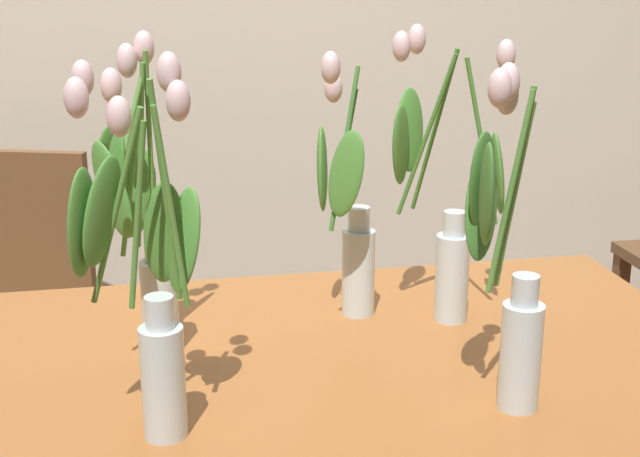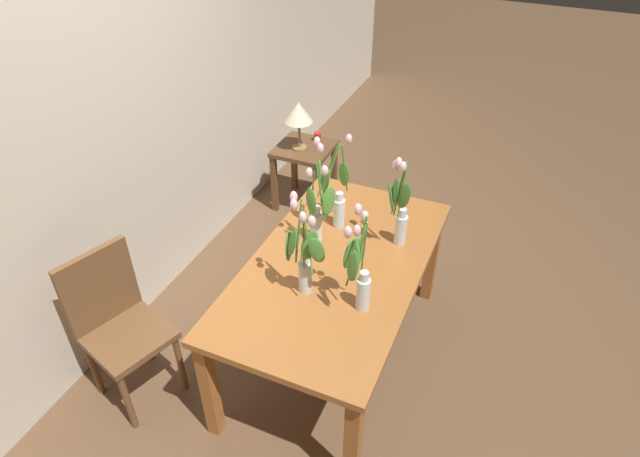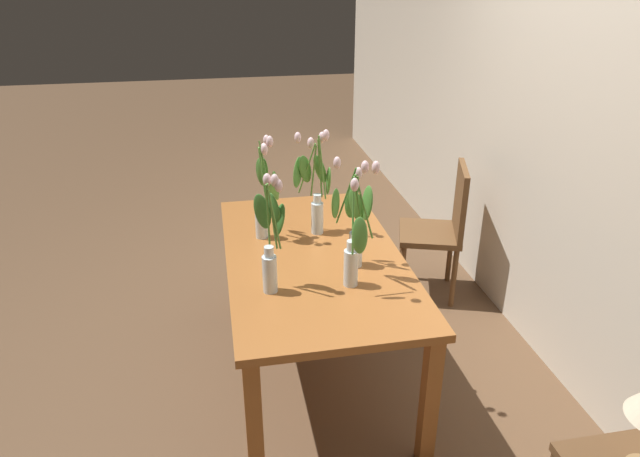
% 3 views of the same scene
% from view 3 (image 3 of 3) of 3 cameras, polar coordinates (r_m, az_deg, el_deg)
% --- Properties ---
extents(ground_plane, '(18.00, 18.00, 0.00)m').
position_cam_3_polar(ground_plane, '(3.38, -0.59, -13.76)').
color(ground_plane, brown).
extents(room_wall_rear, '(9.00, 0.10, 2.70)m').
position_cam_3_polar(room_wall_rear, '(3.27, 24.19, 9.27)').
color(room_wall_rear, beige).
rests_on(room_wall_rear, ground).
extents(dining_table, '(1.60, 0.90, 0.74)m').
position_cam_3_polar(dining_table, '(3.01, -0.64, -4.15)').
color(dining_table, '#A3602D').
rests_on(dining_table, ground).
extents(tulip_vase_0, '(0.26, 0.17, 0.59)m').
position_cam_3_polar(tulip_vase_0, '(2.62, 3.57, -1.24)').
color(tulip_vase_0, silver).
rests_on(tulip_vase_0, dining_table).
extents(tulip_vase_1, '(0.13, 0.17, 0.55)m').
position_cam_3_polar(tulip_vase_1, '(2.81, 3.23, -0.26)').
color(tulip_vase_1, silver).
rests_on(tulip_vase_1, dining_table).
extents(tulip_vase_2, '(0.15, 0.22, 0.59)m').
position_cam_3_polar(tulip_vase_2, '(3.13, -0.47, 3.73)').
color(tulip_vase_2, silver).
rests_on(tulip_vase_2, dining_table).
extents(tulip_vase_3, '(0.22, 0.15, 0.58)m').
position_cam_3_polar(tulip_vase_3, '(3.09, -5.57, 3.16)').
color(tulip_vase_3, silver).
rests_on(tulip_vase_3, dining_table).
extents(tulip_vase_4, '(0.14, 0.17, 0.56)m').
position_cam_3_polar(tulip_vase_4, '(2.58, -4.92, -1.70)').
color(tulip_vase_4, silver).
rests_on(tulip_vase_4, dining_table).
extents(dining_chair, '(0.50, 0.50, 0.93)m').
position_cam_3_polar(dining_chair, '(3.90, 12.10, 0.41)').
color(dining_chair, brown).
rests_on(dining_chair, ground).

